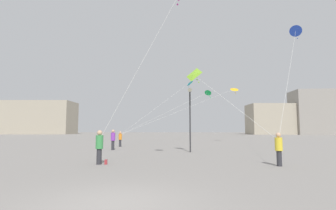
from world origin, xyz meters
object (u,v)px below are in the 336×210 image
person_in_green (99,146)px  building_right_hall (328,112)px  kite_lime_delta (195,75)px  person_in_purple (113,139)px  kite_cyan_diamond (189,83)px  lamppost_east (190,109)px  kite_emerald_diamond (206,94)px  handbag_beside_flyer (106,162)px  person_in_yellow (279,148)px  kite_cobalt_diamond (296,31)px  kite_amber_diamond (233,89)px  building_centre_hall (276,119)px  building_left_hall (38,118)px  person_in_orange (120,138)px

person_in_green → building_right_hall: size_ratio=0.07×
kite_lime_delta → person_in_purple: bearing=155.4°
person_in_purple → building_right_hall: bearing=77.9°
kite_cyan_diamond → lamppost_east: (-0.38, -20.09, -5.82)m
kite_emerald_diamond → handbag_beside_flyer: kite_emerald_diamond is taller
person_in_green → kite_lime_delta: bearing=-147.1°
kite_cyan_diamond → lamppost_east: bearing=-91.1°
person_in_yellow → kite_cobalt_diamond: 15.77m
building_right_hall → kite_cyan_diamond: bearing=-133.7°
handbag_beside_flyer → kite_cyan_diamond: bearing=79.5°
kite_amber_diamond → lamppost_east: bearing=-113.2°
kite_lime_delta → kite_emerald_diamond: size_ratio=0.69×
person_in_yellow → kite_lime_delta: size_ratio=0.25×
person_in_green → kite_emerald_diamond: kite_emerald_diamond is taller
person_in_purple → building_centre_hall: 82.41m
person_in_yellow → kite_emerald_diamond: bearing=43.3°
person_in_green → lamppost_east: bearing=-139.1°
building_left_hall → kite_lime_delta: bearing=-53.0°
kite_emerald_diamond → building_centre_hall: size_ratio=0.50×
person_in_purple → kite_cobalt_diamond: bearing=30.6°
person_in_purple → lamppost_east: bearing=12.3°
person_in_yellow → building_centre_hall: (28.33, 81.58, 4.50)m
person_in_orange → building_centre_hall: (40.08, 67.85, 4.54)m
building_left_hall → handbag_beside_flyer: (52.59, -82.37, -6.16)m
building_right_hall → kite_lime_delta: bearing=-124.1°
building_centre_hall → kite_amber_diamond: bearing=-114.0°
kite_amber_diamond → building_centre_hall: (26.17, 58.71, -2.06)m
person_in_yellow → building_left_hall: building_left_hall is taller
kite_emerald_diamond → person_in_green: bearing=-116.0°
building_left_hall → lamppost_east: 94.33m
person_in_orange → person_in_yellow: person_in_yellow is taller
kite_cyan_diamond → building_right_hall: size_ratio=0.61×
person_in_green → kite_emerald_diamond: (6.98, 14.34, 4.76)m
kite_cyan_diamond → kite_emerald_diamond: size_ratio=1.49×
person_in_yellow → building_left_hall: size_ratio=0.06×
person_in_orange → handbag_beside_flyer: 13.85m
person_in_yellow → building_left_hall: (-61.67, 82.53, 5.35)m
lamppost_east → handbag_beside_flyer: 9.50m
kite_emerald_diamond → kite_cobalt_diamond: bearing=-25.0°
kite_cobalt_diamond → building_right_hall: building_right_hall is taller
person_in_yellow → building_right_hall: 93.07m
person_in_orange → building_centre_hall: size_ratio=0.08×
building_centre_hall → lamppost_east: size_ratio=3.75×
person_in_yellow → kite_cobalt_diamond: size_ratio=0.15×
person_in_yellow → kite_lime_delta: 8.94m
lamppost_east → handbag_beside_flyer: lamppost_east is taller
kite_cyan_diamond → kite_lime_delta: bearing=-90.1°
kite_cyan_diamond → kite_cobalt_diamond: kite_cobalt_diamond is taller
person_in_purple → person_in_yellow: (11.34, -9.48, -0.07)m
building_right_hall → kite_cobalt_diamond: bearing=-120.2°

